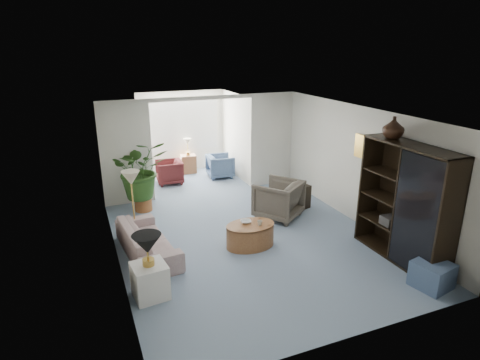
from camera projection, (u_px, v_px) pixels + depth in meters
name	position (u px, v px, depth m)	size (l,w,h in m)	color
floor	(252.00, 242.00, 7.99)	(6.00, 6.00, 0.00)	#8091A9
sunroom_floor	(193.00, 180.00, 11.58)	(2.60, 2.60, 0.00)	#8091A9
back_pier_left	(126.00, 154.00, 9.54)	(1.20, 0.12, 2.50)	white
back_pier_right	(272.00, 140.00, 10.90)	(1.20, 0.12, 2.50)	white
back_header	(202.00, 98.00, 9.84)	(2.60, 0.12, 0.10)	white
window_pane	(182.00, 125.00, 12.08)	(2.20, 0.02, 1.50)	white
window_blinds	(182.00, 125.00, 12.06)	(2.20, 0.02, 1.50)	white
framed_picture	(365.00, 147.00, 8.24)	(0.04, 0.50, 0.40)	#BCB196
sofa	(147.00, 240.00, 7.44)	(1.92, 0.75, 0.56)	#BDB1A0
end_table	(150.00, 281.00, 6.19)	(0.50, 0.50, 0.55)	white
table_lamp	(147.00, 244.00, 5.99)	(0.44, 0.44, 0.30)	black
floor_lamp	(131.00, 178.00, 7.80)	(0.36, 0.36, 0.28)	beige
coffee_table	(250.00, 235.00, 7.77)	(0.95, 0.95, 0.45)	#996537
coffee_bowl	(246.00, 222.00, 7.76)	(0.20, 0.20, 0.05)	silver
coffee_cup	(260.00, 223.00, 7.65)	(0.10, 0.10, 0.09)	#B8B3A1
wingback_chair	(278.00, 199.00, 9.01)	(0.90, 0.93, 0.85)	#5D544A
side_table_dark	(299.00, 197.00, 9.58)	(0.46, 0.37, 0.55)	black
entertainment_cabinet	(405.00, 204.00, 7.08)	(0.51, 1.90, 2.11)	black
cabinet_urn	(393.00, 128.00, 7.13)	(0.37, 0.37, 0.39)	black
ottoman	(432.00, 275.00, 6.46)	(0.53, 0.53, 0.42)	slate
plant_pot	(143.00, 204.00, 9.47)	(0.40, 0.40, 0.32)	#AA6031
house_plant	(141.00, 169.00, 9.20)	(1.23, 1.06, 1.36)	#2A511C
sunroom_chair_blue	(220.00, 166.00, 11.80)	(0.70, 0.72, 0.66)	slate
sunroom_chair_maroon	(169.00, 172.00, 11.26)	(0.69, 0.71, 0.65)	#521D1C
sunroom_table	(188.00, 164.00, 12.21)	(0.44, 0.34, 0.54)	#996537
shelf_clutter	(412.00, 213.00, 6.89)	(0.30, 1.03, 1.06)	#3E3C39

